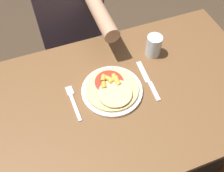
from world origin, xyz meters
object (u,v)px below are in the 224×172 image
(dining_table, at_px, (119,112))
(plate, at_px, (112,91))
(knife, at_px, (148,81))
(pizza, at_px, (112,89))
(fork, at_px, (73,101))
(person_diner, at_px, (70,20))
(drinking_glass, at_px, (154,46))

(dining_table, xyz_separation_m, plate, (-0.02, 0.03, 0.13))
(knife, bearing_deg, pizza, 179.29)
(pizza, height_order, fork, pizza)
(dining_table, height_order, knife, knife)
(plate, distance_m, knife, 0.17)
(pizza, xyz_separation_m, person_diner, (-0.04, 0.57, -0.08))
(pizza, xyz_separation_m, drinking_glass, (0.25, 0.14, 0.03))
(dining_table, relative_size, plate, 4.95)
(drinking_glass, bearing_deg, person_diner, 123.86)
(knife, distance_m, drinking_glass, 0.17)
(knife, relative_size, person_diner, 0.18)
(dining_table, height_order, drinking_glass, drinking_glass)
(plate, xyz_separation_m, person_diner, (-0.04, 0.56, -0.06))
(drinking_glass, height_order, person_diner, person_diner)
(fork, bearing_deg, person_diner, 76.87)
(dining_table, relative_size, fork, 7.18)
(pizza, distance_m, fork, 0.17)
(pizza, relative_size, knife, 1.00)
(plate, height_order, fork, plate)
(fork, xyz_separation_m, person_diner, (0.13, 0.55, -0.06))
(plate, distance_m, pizza, 0.02)
(pizza, bearing_deg, person_diner, 93.73)
(plate, bearing_deg, person_diner, 93.69)
(plate, relative_size, drinking_glass, 2.48)
(plate, bearing_deg, knife, -1.74)
(fork, height_order, knife, same)
(fork, relative_size, drinking_glass, 1.71)
(fork, bearing_deg, dining_table, -14.16)
(fork, bearing_deg, knife, -3.04)
(plate, relative_size, fork, 1.45)
(fork, distance_m, drinking_glass, 0.44)
(fork, height_order, drinking_glass, drinking_glass)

